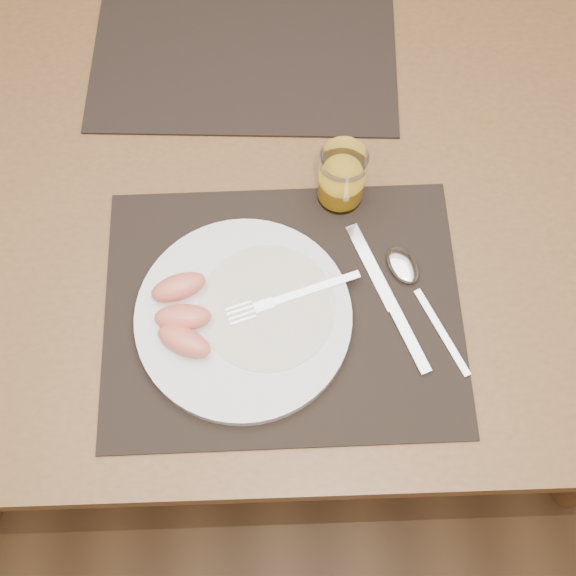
{
  "coord_description": "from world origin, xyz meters",
  "views": [
    {
      "loc": [
        0.02,
        -0.55,
        1.6
      ],
      "look_at": [
        0.03,
        -0.2,
        0.77
      ],
      "focal_mm": 45.0,
      "sensor_mm": 36.0,
      "label": 1
    }
  ],
  "objects_px": {
    "plate": "(244,317)",
    "spoon": "(408,275)",
    "juice_glass": "(342,179)",
    "placemat_far": "(245,39)",
    "placemat_near": "(283,310)",
    "table": "(265,194)",
    "fork": "(282,299)",
    "knife": "(394,309)"
  },
  "relations": [
    {
      "from": "placemat_far",
      "to": "knife",
      "type": "relative_size",
      "value": 2.13
    },
    {
      "from": "knife",
      "to": "juice_glass",
      "type": "distance_m",
      "value": 0.18
    },
    {
      "from": "fork",
      "to": "placemat_far",
      "type": "bearing_deg",
      "value": 95.62
    },
    {
      "from": "placemat_near",
      "to": "spoon",
      "type": "xyz_separation_m",
      "value": [
        0.16,
        0.04,
        0.01
      ]
    },
    {
      "from": "fork",
      "to": "spoon",
      "type": "bearing_deg",
      "value": 11.74
    },
    {
      "from": "plate",
      "to": "knife",
      "type": "xyz_separation_m",
      "value": [
        0.19,
        0.01,
        -0.01
      ]
    },
    {
      "from": "fork",
      "to": "knife",
      "type": "bearing_deg",
      "value": -4.89
    },
    {
      "from": "plate",
      "to": "juice_glass",
      "type": "relative_size",
      "value": 2.91
    },
    {
      "from": "table",
      "to": "placemat_far",
      "type": "xyz_separation_m",
      "value": [
        -0.02,
        0.22,
        0.09
      ]
    },
    {
      "from": "fork",
      "to": "knife",
      "type": "height_order",
      "value": "fork"
    },
    {
      "from": "placemat_near",
      "to": "knife",
      "type": "height_order",
      "value": "knife"
    },
    {
      "from": "placemat_far",
      "to": "fork",
      "type": "bearing_deg",
      "value": -84.38
    },
    {
      "from": "spoon",
      "to": "juice_glass",
      "type": "bearing_deg",
      "value": 123.04
    },
    {
      "from": "juice_glass",
      "to": "table",
      "type": "bearing_deg",
      "value": 150.84
    },
    {
      "from": "placemat_far",
      "to": "juice_glass",
      "type": "bearing_deg",
      "value": -65.67
    },
    {
      "from": "placemat_near",
      "to": "plate",
      "type": "height_order",
      "value": "plate"
    },
    {
      "from": "placemat_near",
      "to": "placemat_far",
      "type": "bearing_deg",
      "value": 95.65
    },
    {
      "from": "placemat_far",
      "to": "knife",
      "type": "xyz_separation_m",
      "value": [
        0.18,
        -0.45,
        0.0
      ]
    },
    {
      "from": "placemat_near",
      "to": "plate",
      "type": "xyz_separation_m",
      "value": [
        -0.05,
        -0.01,
        0.01
      ]
    },
    {
      "from": "plate",
      "to": "fork",
      "type": "distance_m",
      "value": 0.05
    },
    {
      "from": "fork",
      "to": "spoon",
      "type": "xyz_separation_m",
      "value": [
        0.16,
        0.03,
        -0.01
      ]
    },
    {
      "from": "table",
      "to": "placemat_near",
      "type": "distance_m",
      "value": 0.24
    },
    {
      "from": "knife",
      "to": "spoon",
      "type": "xyz_separation_m",
      "value": [
        0.02,
        0.05,
        0.0
      ]
    },
    {
      "from": "juice_glass",
      "to": "placemat_far",
      "type": "bearing_deg",
      "value": 114.33
    },
    {
      "from": "juice_glass",
      "to": "plate",
      "type": "bearing_deg",
      "value": -126.74
    },
    {
      "from": "plate",
      "to": "placemat_far",
      "type": "bearing_deg",
      "value": 89.25
    },
    {
      "from": "table",
      "to": "placemat_far",
      "type": "height_order",
      "value": "placemat_far"
    },
    {
      "from": "juice_glass",
      "to": "spoon",
      "type": "bearing_deg",
      "value": -56.96
    },
    {
      "from": "table",
      "to": "fork",
      "type": "bearing_deg",
      "value": -84.83
    },
    {
      "from": "placemat_near",
      "to": "fork",
      "type": "distance_m",
      "value": 0.02
    },
    {
      "from": "plate",
      "to": "knife",
      "type": "distance_m",
      "value": 0.19
    },
    {
      "from": "placemat_near",
      "to": "plate",
      "type": "bearing_deg",
      "value": -165.89
    },
    {
      "from": "table",
      "to": "spoon",
      "type": "bearing_deg",
      "value": -44.71
    },
    {
      "from": "plate",
      "to": "spoon",
      "type": "distance_m",
      "value": 0.22
    },
    {
      "from": "plate",
      "to": "placemat_near",
      "type": "bearing_deg",
      "value": 14.11
    },
    {
      "from": "table",
      "to": "plate",
      "type": "bearing_deg",
      "value": -97.18
    },
    {
      "from": "placemat_far",
      "to": "spoon",
      "type": "relative_size",
      "value": 2.45
    },
    {
      "from": "spoon",
      "to": "plate",
      "type": "bearing_deg",
      "value": -166.15
    },
    {
      "from": "table",
      "to": "placemat_far",
      "type": "bearing_deg",
      "value": 96.06
    },
    {
      "from": "spoon",
      "to": "juice_glass",
      "type": "distance_m",
      "value": 0.15
    },
    {
      "from": "placemat_far",
      "to": "fork",
      "type": "height_order",
      "value": "fork"
    },
    {
      "from": "placemat_near",
      "to": "spoon",
      "type": "bearing_deg",
      "value": 13.78
    }
  ]
}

